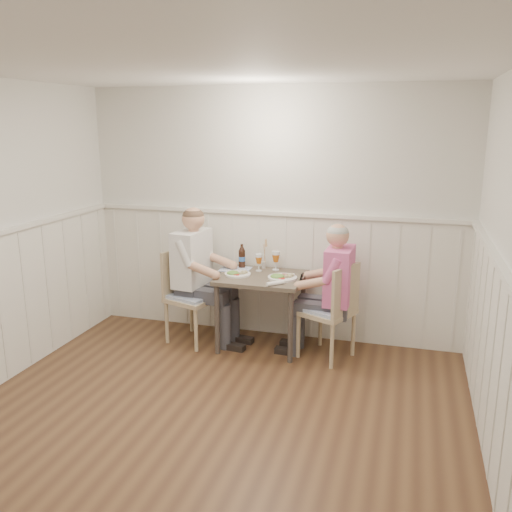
# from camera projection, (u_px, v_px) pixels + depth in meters

# --- Properties ---
(ground_plane) EXTENTS (4.50, 4.50, 0.00)m
(ground_plane) POSITION_uv_depth(u_px,v_px,m) (192.00, 446.00, 3.85)
(ground_plane) COLOR #492E1D
(room_shell) EXTENTS (4.04, 4.54, 2.60)m
(room_shell) POSITION_uv_depth(u_px,v_px,m) (185.00, 237.00, 3.48)
(room_shell) COLOR silver
(room_shell) RESTS_ON ground
(wainscot) EXTENTS (4.00, 4.49, 1.34)m
(wainscot) POSITION_uv_depth(u_px,v_px,m) (223.00, 321.00, 4.32)
(wainscot) COLOR silver
(wainscot) RESTS_ON ground
(dining_table) EXTENTS (0.84, 0.70, 0.75)m
(dining_table) POSITION_uv_depth(u_px,v_px,m) (262.00, 286.00, 5.41)
(dining_table) COLOR #494039
(dining_table) RESTS_ON ground
(chair_right) EXTENTS (0.59, 0.59, 0.95)m
(chair_right) POSITION_uv_depth(u_px,v_px,m) (332.00, 308.00, 5.16)
(chair_right) COLOR tan
(chair_right) RESTS_ON ground
(chair_left) EXTENTS (0.57, 0.57, 0.96)m
(chair_left) POSITION_uv_depth(u_px,v_px,m) (188.00, 292.00, 5.60)
(chair_left) COLOR tan
(chair_left) RESTS_ON ground
(man_in_pink) EXTENTS (0.63, 0.44, 1.34)m
(man_in_pink) POSITION_uv_depth(u_px,v_px,m) (334.00, 301.00, 5.20)
(man_in_pink) COLOR #3F3F47
(man_in_pink) RESTS_ON ground
(diner_cream) EXTENTS (0.70, 0.49, 1.43)m
(diner_cream) POSITION_uv_depth(u_px,v_px,m) (196.00, 285.00, 5.60)
(diner_cream) COLOR #3F3F47
(diner_cream) RESTS_ON ground
(plate_man) EXTENTS (0.29, 0.29, 0.07)m
(plate_man) POSITION_uv_depth(u_px,v_px,m) (281.00, 276.00, 5.28)
(plate_man) COLOR white
(plate_man) RESTS_ON dining_table
(plate_diner) EXTENTS (0.26, 0.26, 0.07)m
(plate_diner) POSITION_uv_depth(u_px,v_px,m) (236.00, 273.00, 5.40)
(plate_diner) COLOR white
(plate_diner) RESTS_ON dining_table
(beer_glass_a) EXTENTS (0.08, 0.08, 0.20)m
(beer_glass_a) POSITION_uv_depth(u_px,v_px,m) (276.00, 258.00, 5.56)
(beer_glass_a) COLOR silver
(beer_glass_a) RESTS_ON dining_table
(beer_glass_b) EXTENTS (0.07, 0.07, 0.18)m
(beer_glass_b) POSITION_uv_depth(u_px,v_px,m) (259.00, 260.00, 5.53)
(beer_glass_b) COLOR silver
(beer_glass_b) RESTS_ON dining_table
(beer_bottle) EXTENTS (0.07, 0.07, 0.25)m
(beer_bottle) POSITION_uv_depth(u_px,v_px,m) (242.00, 257.00, 5.65)
(beer_bottle) COLOR black
(beer_bottle) RESTS_ON dining_table
(rolled_napkin) EXTENTS (0.16, 0.15, 0.04)m
(rolled_napkin) POSITION_uv_depth(u_px,v_px,m) (275.00, 283.00, 5.06)
(rolled_napkin) COLOR white
(rolled_napkin) RESTS_ON dining_table
(grass_vase) EXTENTS (0.04, 0.04, 0.33)m
(grass_vase) POSITION_uv_depth(u_px,v_px,m) (264.00, 254.00, 5.63)
(grass_vase) COLOR silver
(grass_vase) RESTS_ON dining_table
(gingham_mat) EXTENTS (0.32, 0.26, 0.01)m
(gingham_mat) POSITION_uv_depth(u_px,v_px,m) (235.00, 269.00, 5.61)
(gingham_mat) COLOR #5873AC
(gingham_mat) RESTS_ON dining_table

